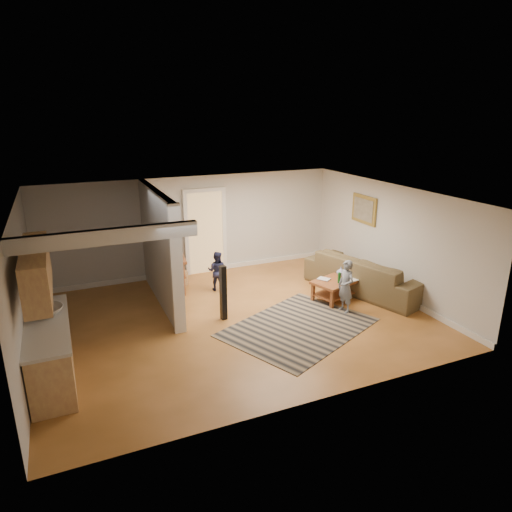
# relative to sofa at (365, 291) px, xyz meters

# --- Properties ---
(ground) EXTENTS (7.50, 7.50, 0.00)m
(ground) POSITION_rel_sofa_xyz_m (-3.30, -0.20, 0.00)
(ground) COLOR brown
(ground) RESTS_ON ground
(room_shell) EXTENTS (7.54, 6.02, 2.52)m
(room_shell) POSITION_rel_sofa_xyz_m (-4.37, 0.22, 1.46)
(room_shell) COLOR beige
(room_shell) RESTS_ON ground
(area_rug) EXTENTS (3.38, 3.01, 0.01)m
(area_rug) POSITION_rel_sofa_xyz_m (-2.34, -1.05, 0.01)
(area_rug) COLOR black
(area_rug) RESTS_ON ground
(sofa) EXTENTS (1.93, 3.08, 0.84)m
(sofa) POSITION_rel_sofa_xyz_m (0.00, 0.00, 0.00)
(sofa) COLOR #4D4326
(sofa) RESTS_ON ground
(coffee_table) EXTENTS (1.31, 1.00, 0.69)m
(coffee_table) POSITION_rel_sofa_xyz_m (-0.83, -0.10, 0.35)
(coffee_table) COLOR brown
(coffee_table) RESTS_ON ground
(tv_console) EXTENTS (0.64, 1.36, 1.13)m
(tv_console) POSITION_rel_sofa_xyz_m (-4.04, 1.99, 0.75)
(tv_console) COLOR brown
(tv_console) RESTS_ON ground
(speaker_left) EXTENTS (0.13, 0.13, 1.14)m
(speaker_left) POSITION_rel_sofa_xyz_m (-3.54, -0.10, 0.57)
(speaker_left) COLOR black
(speaker_left) RESTS_ON ground
(speaker_right) EXTENTS (0.13, 0.13, 1.03)m
(speaker_right) POSITION_rel_sofa_xyz_m (-4.30, 2.50, 0.51)
(speaker_right) COLOR black
(speaker_right) RESTS_ON ground
(toy_basket) EXTENTS (0.47, 0.47, 0.42)m
(toy_basket) POSITION_rel_sofa_xyz_m (-3.90, 2.15, 0.17)
(toy_basket) COLOR #A37046
(toy_basket) RESTS_ON ground
(child) EXTENTS (0.31, 0.44, 1.13)m
(child) POSITION_rel_sofa_xyz_m (-1.10, -0.78, 0.00)
(child) COLOR slate
(child) RESTS_ON ground
(toddler) EXTENTS (0.58, 0.55, 0.94)m
(toddler) POSITION_rel_sofa_xyz_m (-3.15, 1.44, 0.00)
(toddler) COLOR #1E2140
(toddler) RESTS_ON ground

